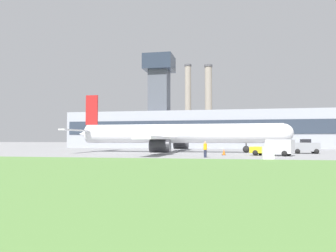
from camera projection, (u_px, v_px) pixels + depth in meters
The scene contains 12 objects.
ground_plane at pixel (200, 152), 50.95m from camera, with size 400.00×400.00×0.00m, color gray.
grass_strip at pixel (120, 182), 15.18m from camera, with size 240.00×37.00×0.06m.
terminal_building at pixel (208, 128), 82.05m from camera, with size 70.79×15.46×23.88m.
smokestack_left at pixel (188, 104), 120.19m from camera, with size 2.59×2.59×29.79m.
smokestack_right at pixel (209, 105), 117.93m from camera, with size 2.96×2.96×29.12m.
airplane at pixel (177, 134), 51.71m from camera, with size 34.24×33.73×9.42m.
pushback_tug at pixel (305, 147), 46.92m from camera, with size 3.59×2.71×2.07m.
baggage_truck at pixel (275, 148), 40.33m from camera, with size 5.46×3.89×2.00m.
ground_crew_person at pixel (205, 149), 36.40m from camera, with size 0.45×0.45×1.79m.
traffic_cone_near_nose at pixel (224, 153), 42.06m from camera, with size 0.57×0.57×0.72m.
traffic_cone_wingtip at pixel (224, 152), 44.60m from camera, with size 0.55×0.55×0.69m.
utility_cabinet at pixel (268, 153), 32.22m from camera, with size 1.12×0.82×1.27m.
Camera 1 is at (5.16, -51.05, 1.97)m, focal length 35.00 mm.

